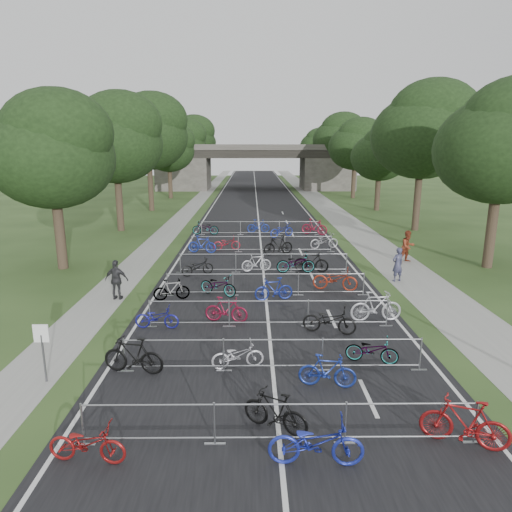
% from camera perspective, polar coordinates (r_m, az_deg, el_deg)
% --- Properties ---
extents(ground, '(200.00, 200.00, 0.00)m').
position_cam_1_polar(ground, '(11.68, 2.98, -22.41)').
color(ground, '#2D451D').
rests_on(ground, ground).
extents(road, '(11.00, 140.00, 0.01)m').
position_cam_1_polar(road, '(59.82, 0.07, 7.05)').
color(road, black).
rests_on(road, ground).
extents(sidewalk_right, '(3.00, 140.00, 0.01)m').
position_cam_1_polar(sidewalk_right, '(60.44, 7.73, 7.00)').
color(sidewalk_right, gray).
rests_on(sidewalk_right, ground).
extents(sidewalk_left, '(2.00, 140.00, 0.01)m').
position_cam_1_polar(sidewalk_left, '(60.21, -7.14, 6.99)').
color(sidewalk_left, gray).
rests_on(sidewalk_left, ground).
extents(lane_markings, '(0.12, 140.00, 0.00)m').
position_cam_1_polar(lane_markings, '(59.82, 0.07, 7.05)').
color(lane_markings, silver).
rests_on(lane_markings, ground).
extents(overpass_bridge, '(31.00, 8.00, 7.05)m').
position_cam_1_polar(overpass_bridge, '(74.50, -0.06, 11.08)').
color(overpass_bridge, '#3F3D38').
rests_on(overpass_bridge, ground).
extents(park_sign, '(0.45, 0.06, 1.83)m').
position_cam_1_polar(park_sign, '(14.95, -25.18, -9.74)').
color(park_sign, '#4C4C51').
rests_on(park_sign, ground).
extents(tree_left_0, '(6.72, 6.72, 10.25)m').
position_cam_1_polar(tree_left_0, '(27.53, -24.05, 11.70)').
color(tree_left_0, '#33261C').
rests_on(tree_left_0, ground).
extents(tree_right_0, '(7.17, 7.17, 10.93)m').
position_cam_1_polar(tree_right_0, '(28.84, 28.63, 12.13)').
color(tree_right_0, '#33261C').
rests_on(tree_right_0, ground).
extents(tree_left_1, '(7.56, 7.56, 11.53)m').
position_cam_1_polar(tree_left_1, '(38.86, -17.11, 13.70)').
color(tree_left_1, '#33261C').
rests_on(tree_left_1, ground).
extents(tree_right_1, '(8.18, 8.18, 12.47)m').
position_cam_1_polar(tree_right_1, '(39.81, 20.31, 14.31)').
color(tree_right_1, '#33261C').
rests_on(tree_right_1, ground).
extents(tree_left_2, '(8.40, 8.40, 12.81)m').
position_cam_1_polar(tree_left_2, '(50.52, -13.28, 14.71)').
color(tree_left_2, '#33261C').
rests_on(tree_left_2, ground).
extents(tree_right_2, '(6.16, 6.16, 9.39)m').
position_cam_1_polar(tree_right_2, '(51.24, 15.37, 12.14)').
color(tree_right_2, '#33261C').
rests_on(tree_right_2, ground).
extents(tree_left_3, '(6.72, 6.72, 10.25)m').
position_cam_1_polar(tree_left_3, '(62.28, -10.77, 13.06)').
color(tree_left_3, '#33261C').
rests_on(tree_left_3, ground).
extents(tree_right_3, '(7.17, 7.17, 10.93)m').
position_cam_1_polar(tree_right_3, '(62.87, 12.42, 13.38)').
color(tree_right_3, '#33261C').
rests_on(tree_right_3, ground).
extents(tree_left_4, '(7.56, 7.56, 11.53)m').
position_cam_1_polar(tree_left_4, '(74.13, -9.16, 13.81)').
color(tree_left_4, '#33261C').
rests_on(tree_left_4, ground).
extents(tree_right_4, '(8.18, 8.18, 12.47)m').
position_cam_1_polar(tree_right_4, '(74.63, 10.39, 14.22)').
color(tree_right_4, '#33261C').
rests_on(tree_right_4, ground).
extents(tree_left_5, '(8.40, 8.40, 12.81)m').
position_cam_1_polar(tree_left_5, '(86.03, -7.98, 14.35)').
color(tree_left_5, '#33261C').
rests_on(tree_left_5, ground).
extents(tree_right_5, '(6.16, 6.16, 9.39)m').
position_cam_1_polar(tree_right_5, '(86.45, 8.82, 12.87)').
color(tree_right_5, '#33261C').
rests_on(tree_right_5, ground).
extents(tree_left_6, '(6.72, 6.72, 10.25)m').
position_cam_1_polar(tree_left_6, '(97.94, -7.05, 13.32)').
color(tree_left_6, '#33261C').
rests_on(tree_left_6, ground).
extents(tree_right_6, '(7.17, 7.17, 10.93)m').
position_cam_1_polar(tree_right_6, '(98.31, 7.70, 13.56)').
color(tree_right_6, '#33261C').
rests_on(tree_right_6, ground).
extents(barrier_row_0, '(9.70, 0.08, 1.10)m').
position_cam_1_polar(barrier_row_0, '(11.36, 3.02, -20.19)').
color(barrier_row_0, gray).
rests_on(barrier_row_0, ground).
extents(barrier_row_1, '(9.70, 0.08, 1.10)m').
position_cam_1_polar(barrier_row_1, '(14.49, 2.13, -12.25)').
color(barrier_row_1, gray).
rests_on(barrier_row_1, ground).
extents(barrier_row_2, '(9.70, 0.08, 1.10)m').
position_cam_1_polar(barrier_row_2, '(17.79, 1.59, -7.18)').
color(barrier_row_2, gray).
rests_on(barrier_row_2, ground).
extents(barrier_row_3, '(9.70, 0.08, 1.10)m').
position_cam_1_polar(barrier_row_3, '(21.39, 1.22, -3.56)').
color(barrier_row_3, gray).
rests_on(barrier_row_3, ground).
extents(barrier_row_4, '(9.70, 0.08, 1.10)m').
position_cam_1_polar(barrier_row_4, '(25.23, 0.94, -0.87)').
color(barrier_row_4, gray).
rests_on(barrier_row_4, ground).
extents(barrier_row_5, '(9.70, 0.08, 1.10)m').
position_cam_1_polar(barrier_row_5, '(30.10, 0.70, 1.51)').
color(barrier_row_5, gray).
rests_on(barrier_row_5, ground).
extents(barrier_row_6, '(9.70, 0.08, 1.10)m').
position_cam_1_polar(barrier_row_6, '(35.99, 0.49, 3.52)').
color(barrier_row_6, gray).
rests_on(barrier_row_6, ground).
extents(bike_0, '(1.84, 0.83, 0.93)m').
position_cam_1_polar(bike_0, '(11.50, -20.36, -21.13)').
color(bike_0, maroon).
rests_on(bike_0, ground).
extents(bike_1, '(1.78, 1.32, 1.06)m').
position_cam_1_polar(bike_1, '(11.81, 2.43, -18.83)').
color(bike_1, black).
rests_on(bike_1, ground).
extents(bike_2, '(2.15, 0.85, 1.11)m').
position_cam_1_polar(bike_2, '(10.84, 7.51, -22.12)').
color(bike_2, '#1C279A').
rests_on(bike_2, ground).
extents(bike_3, '(2.07, 1.28, 1.20)m').
position_cam_1_polar(bike_3, '(12.28, 24.67, -18.42)').
color(bike_3, maroon).
rests_on(bike_3, ground).
extents(bike_4, '(2.01, 0.91, 1.17)m').
position_cam_1_polar(bike_4, '(14.83, -15.08, -11.94)').
color(bike_4, black).
rests_on(bike_4, ground).
extents(bike_5, '(1.74, 0.87, 0.87)m').
position_cam_1_polar(bike_5, '(14.70, -2.31, -12.32)').
color(bike_5, silver).
rests_on(bike_5, ground).
extents(bike_6, '(1.74, 0.76, 1.01)m').
position_cam_1_polar(bike_6, '(13.78, 8.91, -14.04)').
color(bike_6, navy).
rests_on(bike_6, ground).
extents(bike_7, '(1.78, 1.04, 0.88)m').
position_cam_1_polar(bike_7, '(15.48, 14.29, -11.34)').
color(bike_7, gray).
rests_on(bike_7, ground).
extents(bike_8, '(1.72, 0.67, 0.89)m').
position_cam_1_polar(bike_8, '(18.06, -12.28, -7.52)').
color(bike_8, navy).
rests_on(bike_8, ground).
extents(bike_9, '(1.80, 0.80, 1.05)m').
position_cam_1_polar(bike_9, '(18.26, -3.74, -6.73)').
color(bike_9, maroon).
rests_on(bike_9, ground).
extents(bike_10, '(2.11, 1.20, 1.05)m').
position_cam_1_polar(bike_10, '(17.40, 9.16, -7.93)').
color(bike_10, black).
rests_on(bike_10, ground).
extents(bike_11, '(2.12, 0.74, 1.25)m').
position_cam_1_polar(bike_11, '(18.88, 14.77, -6.14)').
color(bike_11, '#AFAFB7').
rests_on(bike_11, ground).
extents(bike_12, '(1.71, 0.83, 0.99)m').
position_cam_1_polar(bike_12, '(21.11, -10.51, -4.17)').
color(bike_12, gray).
rests_on(bike_12, ground).
extents(bike_13, '(2.00, 1.47, 1.00)m').
position_cam_1_polar(bike_13, '(21.46, -4.74, -3.66)').
color(bike_13, gray).
rests_on(bike_13, ground).
extents(bike_14, '(1.85, 0.85, 1.07)m').
position_cam_1_polar(bike_14, '(20.73, 2.23, -4.16)').
color(bike_14, navy).
rests_on(bike_14, ground).
extents(bike_15, '(2.27, 1.21, 1.13)m').
position_cam_1_polar(bike_15, '(22.47, 9.87, -2.86)').
color(bike_15, maroon).
rests_on(bike_15, ground).
extents(bike_16, '(1.89, 1.33, 0.94)m').
position_cam_1_polar(bike_16, '(24.89, -7.32, -1.37)').
color(bike_16, black).
rests_on(bike_16, ground).
extents(bike_17, '(1.76, 0.85, 1.02)m').
position_cam_1_polar(bike_17, '(25.45, 0.05, -0.82)').
color(bike_17, '#B1B2B9').
rests_on(bike_17, ground).
extents(bike_18, '(2.13, 0.79, 1.11)m').
position_cam_1_polar(bike_18, '(25.23, 4.98, -0.90)').
color(bike_18, gray).
rests_on(bike_18, ground).
extents(bike_19, '(2.00, 1.06, 1.16)m').
position_cam_1_polar(bike_19, '(25.56, 6.93, -0.70)').
color(bike_19, black).
rests_on(bike_19, ground).
extents(bike_20, '(1.97, 0.89, 1.14)m').
position_cam_1_polar(bike_20, '(30.02, -6.76, 1.44)').
color(bike_20, '#1D31A0').
rests_on(bike_20, ground).
extents(bike_21, '(1.89, 0.88, 0.96)m').
position_cam_1_polar(bike_21, '(30.72, -3.67, 1.61)').
color(bike_21, maroon).
rests_on(bike_21, ground).
extents(bike_22, '(2.12, 1.35, 1.24)m').
position_cam_1_polar(bike_22, '(29.33, 2.79, 1.32)').
color(bike_22, black).
rests_on(bike_22, ground).
extents(bike_23, '(2.10, 1.14, 1.05)m').
position_cam_1_polar(bike_23, '(31.50, 8.51, 1.87)').
color(bike_23, '#95949A').
rests_on(bike_23, ground).
extents(bike_24, '(2.12, 0.86, 1.09)m').
position_cam_1_polar(bike_24, '(36.19, -6.35, 3.50)').
color(bike_24, gray).
rests_on(bike_24, ground).
extents(bike_25, '(1.87, 0.69, 1.10)m').
position_cam_1_polar(bike_25, '(36.80, 0.30, 3.75)').
color(bike_25, navy).
rests_on(bike_25, ground).
extents(bike_26, '(2.15, 1.71, 1.09)m').
position_cam_1_polar(bike_26, '(35.12, 3.22, 3.25)').
color(bike_26, navy).
rests_on(bike_26, ground).
extents(bike_27, '(2.14, 1.43, 1.26)m').
position_cam_1_polar(bike_27, '(36.29, 7.31, 3.63)').
color(bike_27, maroon).
rests_on(bike_27, ground).
extents(pedestrian_a, '(0.77, 0.65, 1.79)m').
position_cam_1_polar(pedestrian_a, '(24.61, 17.28, -1.03)').
color(pedestrian_a, '#353650').
rests_on(pedestrian_a, ground).
extents(pedestrian_b, '(1.14, 1.02, 1.92)m').
position_cam_1_polar(pedestrian_b, '(28.91, 18.44, 1.14)').
color(pedestrian_b, maroon).
rests_on(pedestrian_b, ground).
extents(pedestrian_c, '(1.12, 0.57, 1.84)m').
position_cam_1_polar(pedestrian_c, '(21.69, -17.02, -2.89)').
color(pedestrian_c, '#2A2A2D').
rests_on(pedestrian_c, ground).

